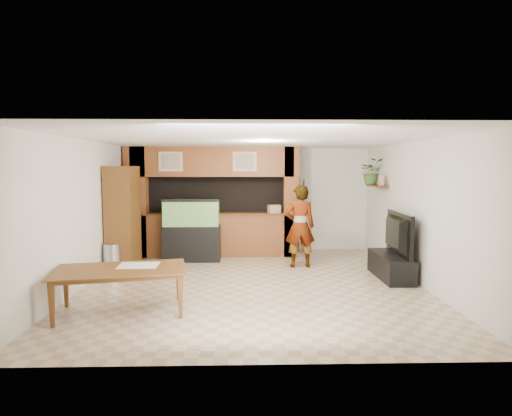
{
  "coord_description": "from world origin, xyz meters",
  "views": [
    {
      "loc": [
        -0.15,
        -7.66,
        2.11
      ],
      "look_at": [
        0.07,
        0.6,
        1.33
      ],
      "focal_mm": 30.0,
      "sensor_mm": 36.0,
      "label": 1
    }
  ],
  "objects_px": {
    "pantry_cabinet": "(123,218)",
    "aquarium": "(192,230)",
    "television": "(392,234)",
    "person": "(300,226)",
    "dining_table": "(121,291)"
  },
  "relations": [
    {
      "from": "pantry_cabinet",
      "to": "television",
      "type": "distance_m",
      "value": 5.44
    },
    {
      "from": "television",
      "to": "person",
      "type": "xyz_separation_m",
      "value": [
        -1.63,
        0.96,
        0.01
      ]
    },
    {
      "from": "aquarium",
      "to": "dining_table",
      "type": "xyz_separation_m",
      "value": [
        -0.6,
        -3.52,
        -0.37
      ]
    },
    {
      "from": "pantry_cabinet",
      "to": "person",
      "type": "xyz_separation_m",
      "value": [
        3.72,
        -0.01,
        -0.2
      ]
    },
    {
      "from": "person",
      "to": "aquarium",
      "type": "bearing_deg",
      "value": -17.1
    },
    {
      "from": "pantry_cabinet",
      "to": "television",
      "type": "height_order",
      "value": "pantry_cabinet"
    },
    {
      "from": "aquarium",
      "to": "person",
      "type": "distance_m",
      "value": 2.47
    },
    {
      "from": "person",
      "to": "dining_table",
      "type": "xyz_separation_m",
      "value": [
        -2.97,
        -2.85,
        -0.55
      ]
    },
    {
      "from": "pantry_cabinet",
      "to": "television",
      "type": "bearing_deg",
      "value": -10.29
    },
    {
      "from": "television",
      "to": "dining_table",
      "type": "bearing_deg",
      "value": 114.72
    },
    {
      "from": "pantry_cabinet",
      "to": "dining_table",
      "type": "xyz_separation_m",
      "value": [
        0.75,
        -2.86,
        -0.74
      ]
    },
    {
      "from": "pantry_cabinet",
      "to": "aquarium",
      "type": "distance_m",
      "value": 1.55
    },
    {
      "from": "pantry_cabinet",
      "to": "person",
      "type": "relative_size",
      "value": 1.23
    },
    {
      "from": "television",
      "to": "person",
      "type": "relative_size",
      "value": 0.8
    },
    {
      "from": "aquarium",
      "to": "television",
      "type": "relative_size",
      "value": 1.01
    }
  ]
}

